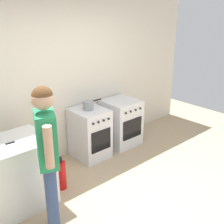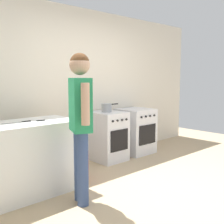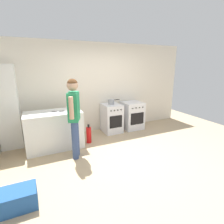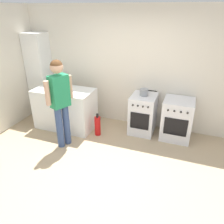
{
  "view_description": "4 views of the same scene",
  "coord_description": "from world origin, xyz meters",
  "px_view_note": "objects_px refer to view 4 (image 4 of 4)",
  "views": [
    {
      "loc": [
        -2.22,
        -1.89,
        2.43
      ],
      "look_at": [
        0.25,
        0.9,
        1.03
      ],
      "focal_mm": 45.0,
      "sensor_mm": 36.0,
      "label": 1
    },
    {
      "loc": [
        -2.84,
        -2.02,
        1.45
      ],
      "look_at": [
        -0.08,
        0.99,
        0.94
      ],
      "focal_mm": 45.0,
      "sensor_mm": 36.0,
      "label": 2
    },
    {
      "loc": [
        -1.75,
        -2.99,
        1.97
      ],
      "look_at": [
        0.02,
        0.82,
        0.84
      ],
      "focal_mm": 28.0,
      "sensor_mm": 36.0,
      "label": 3
    },
    {
      "loc": [
        1.19,
        -2.64,
        2.5
      ],
      "look_at": [
        -0.02,
        0.64,
        0.83
      ],
      "focal_mm": 35.0,
      "sensor_mm": 36.0,
      "label": 4
    }
  ],
  "objects_px": {
    "oven_right": "(177,119)",
    "knife_carving": "(67,91)",
    "oven_left": "(143,114)",
    "knife_bread": "(61,89)",
    "fire_extinguisher": "(98,126)",
    "larder_cabinet": "(40,75)",
    "person": "(60,97)",
    "pot": "(144,92)"
  },
  "relations": [
    {
      "from": "oven_left",
      "to": "knife_carving",
      "type": "height_order",
      "value": "knife_carving"
    },
    {
      "from": "pot",
      "to": "fire_extinguisher",
      "type": "relative_size",
      "value": 0.71
    },
    {
      "from": "oven_left",
      "to": "larder_cabinet",
      "type": "relative_size",
      "value": 0.42
    },
    {
      "from": "oven_right",
      "to": "oven_left",
      "type": "bearing_deg",
      "value": -180.0
    },
    {
      "from": "larder_cabinet",
      "to": "knife_carving",
      "type": "bearing_deg",
      "value": -25.92
    },
    {
      "from": "pot",
      "to": "larder_cabinet",
      "type": "distance_m",
      "value": 2.65
    },
    {
      "from": "oven_right",
      "to": "fire_extinguisher",
      "type": "height_order",
      "value": "oven_right"
    },
    {
      "from": "pot",
      "to": "larder_cabinet",
      "type": "xyz_separation_m",
      "value": [
        -2.64,
        0.09,
        0.08
      ]
    },
    {
      "from": "pot",
      "to": "person",
      "type": "distance_m",
      "value": 1.72
    },
    {
      "from": "oven_right",
      "to": "person",
      "type": "height_order",
      "value": "person"
    },
    {
      "from": "pot",
      "to": "person",
      "type": "bearing_deg",
      "value": -141.46
    },
    {
      "from": "knife_carving",
      "to": "fire_extinguisher",
      "type": "distance_m",
      "value": 1.0
    },
    {
      "from": "oven_right",
      "to": "pot",
      "type": "distance_m",
      "value": 0.88
    },
    {
      "from": "oven_left",
      "to": "fire_extinguisher",
      "type": "xyz_separation_m",
      "value": [
        -0.87,
        -0.48,
        -0.21
      ]
    },
    {
      "from": "knife_bread",
      "to": "fire_extinguisher",
      "type": "relative_size",
      "value": 0.7
    },
    {
      "from": "knife_carving",
      "to": "person",
      "type": "bearing_deg",
      "value": -69.09
    },
    {
      "from": "pot",
      "to": "knife_bread",
      "type": "distance_m",
      "value": 1.8
    },
    {
      "from": "knife_carving",
      "to": "person",
      "type": "height_order",
      "value": "person"
    },
    {
      "from": "oven_left",
      "to": "person",
      "type": "xyz_separation_m",
      "value": [
        -1.34,
        -1.06,
        0.61
      ]
    },
    {
      "from": "oven_left",
      "to": "knife_carving",
      "type": "relative_size",
      "value": 2.56
    },
    {
      "from": "knife_bread",
      "to": "knife_carving",
      "type": "xyz_separation_m",
      "value": [
        0.17,
        -0.06,
        0.0
      ]
    },
    {
      "from": "knife_carving",
      "to": "fire_extinguisher",
      "type": "relative_size",
      "value": 0.66
    },
    {
      "from": "fire_extinguisher",
      "to": "oven_left",
      "type": "bearing_deg",
      "value": 28.78
    },
    {
      "from": "fire_extinguisher",
      "to": "larder_cabinet",
      "type": "relative_size",
      "value": 0.25
    },
    {
      "from": "pot",
      "to": "person",
      "type": "relative_size",
      "value": 0.21
    },
    {
      "from": "oven_left",
      "to": "pot",
      "type": "height_order",
      "value": "pot"
    },
    {
      "from": "knife_bread",
      "to": "larder_cabinet",
      "type": "distance_m",
      "value": 1.0
    },
    {
      "from": "oven_left",
      "to": "pot",
      "type": "distance_m",
      "value": 0.5
    },
    {
      "from": "oven_right",
      "to": "pot",
      "type": "bearing_deg",
      "value": 179.38
    },
    {
      "from": "oven_right",
      "to": "larder_cabinet",
      "type": "relative_size",
      "value": 0.42
    },
    {
      "from": "knife_carving",
      "to": "knife_bread",
      "type": "bearing_deg",
      "value": 161.58
    },
    {
      "from": "oven_left",
      "to": "oven_right",
      "type": "relative_size",
      "value": 1.0
    },
    {
      "from": "knife_bread",
      "to": "fire_extinguisher",
      "type": "distance_m",
      "value": 1.14
    },
    {
      "from": "oven_right",
      "to": "person",
      "type": "relative_size",
      "value": 0.5
    },
    {
      "from": "oven_left",
      "to": "knife_bread",
      "type": "relative_size",
      "value": 2.42
    },
    {
      "from": "person",
      "to": "oven_left",
      "type": "bearing_deg",
      "value": 38.21
    },
    {
      "from": "pot",
      "to": "oven_right",
      "type": "bearing_deg",
      "value": -0.62
    },
    {
      "from": "knife_bread",
      "to": "larder_cabinet",
      "type": "height_order",
      "value": "larder_cabinet"
    },
    {
      "from": "oven_right",
      "to": "knife_carving",
      "type": "distance_m",
      "value": 2.4
    },
    {
      "from": "oven_left",
      "to": "oven_right",
      "type": "bearing_deg",
      "value": 0.0
    },
    {
      "from": "knife_bread",
      "to": "pot",
      "type": "bearing_deg",
      "value": 11.64
    },
    {
      "from": "oven_right",
      "to": "larder_cabinet",
      "type": "distance_m",
      "value": 3.42
    }
  ]
}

